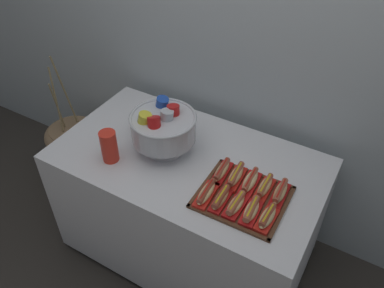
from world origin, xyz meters
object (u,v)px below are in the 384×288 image
at_px(serving_tray, 242,197).
at_px(punch_bowl, 163,127).
at_px(buffet_table, 188,206).
at_px(donut, 147,117).
at_px(hot_dog_4, 267,217).
at_px(cup_stack, 109,146).
at_px(hot_dog_7, 250,182).
at_px(hot_dog_9, 280,193).
at_px(hot_dog_6, 236,176).
at_px(hot_dog_3, 251,211).
at_px(hot_dog_0, 206,193).
at_px(hot_dog_2, 236,205).
at_px(floor_vase, 77,153).
at_px(hot_dog_8, 265,187).
at_px(hot_dog_1, 221,199).
at_px(hot_dog_5, 222,171).

bearing_deg(serving_tray, punch_bowl, 167.59).
relative_size(buffet_table, donut, 11.98).
height_order(hot_dog_4, cup_stack, cup_stack).
bearing_deg(serving_tray, hot_dog_7, 91.08).
bearing_deg(hot_dog_9, hot_dog_6, -178.92).
height_order(hot_dog_3, hot_dog_9, hot_dog_9).
bearing_deg(hot_dog_3, donut, 156.09).
xyz_separation_m(hot_dog_0, punch_bowl, (-0.36, 0.20, 0.12)).
distance_m(buffet_table, hot_dog_3, 0.63).
bearing_deg(cup_stack, hot_dog_2, 1.23).
bearing_deg(donut, cup_stack, -83.62).
xyz_separation_m(hot_dog_3, hot_dog_7, (-0.08, 0.16, -0.00)).
relative_size(floor_vase, donut, 8.52).
xyz_separation_m(hot_dog_8, donut, (-0.82, 0.20, -0.02)).
bearing_deg(hot_dog_8, hot_dog_9, 1.08).
bearing_deg(hot_dog_1, floor_vase, 165.08).
bearing_deg(donut, buffet_table, -24.36).
bearing_deg(hot_dog_2, cup_stack, -178.77).
height_order(buffet_table, hot_dog_7, hot_dog_7).
bearing_deg(serving_tray, hot_dog_2, -88.92).
bearing_deg(hot_dog_9, hot_dog_2, -131.19).
relative_size(floor_vase, hot_dog_9, 5.75).
xyz_separation_m(buffet_table, hot_dog_0, (0.22, -0.20, 0.41)).
bearing_deg(donut, floor_vase, -179.57).
height_order(buffet_table, hot_dog_8, hot_dog_8).
bearing_deg(cup_stack, hot_dog_9, 12.10).
relative_size(serving_tray, punch_bowl, 1.19).
xyz_separation_m(buffet_table, hot_dog_2, (0.37, -0.19, 0.41)).
distance_m(buffet_table, punch_bowl, 0.55).
bearing_deg(hot_dog_3, hot_dog_8, 91.08).
xyz_separation_m(hot_dog_0, hot_dog_4, (0.30, 0.01, 0.00)).
bearing_deg(hot_dog_8, hot_dog_1, -131.19).
xyz_separation_m(hot_dog_1, hot_dog_9, (0.22, 0.17, 0.00)).
bearing_deg(hot_dog_4, donut, 157.96).
bearing_deg(hot_dog_4, cup_stack, -178.79).
bearing_deg(punch_bowl, hot_dog_5, -5.22).
height_order(serving_tray, punch_bowl, punch_bowl).
height_order(hot_dog_4, hot_dog_6, same).
xyz_separation_m(buffet_table, serving_tray, (0.36, -0.11, 0.38)).
height_order(serving_tray, hot_dog_7, hot_dog_7).
distance_m(floor_vase, hot_dog_7, 1.57).
bearing_deg(hot_dog_9, hot_dog_1, -142.67).
height_order(buffet_table, hot_dog_5, hot_dog_5).
bearing_deg(hot_dog_7, hot_dog_4, -46.65).
bearing_deg(hot_dog_2, hot_dog_9, 48.81).
bearing_deg(hot_dog_7, donut, 164.86).
bearing_deg(hot_dog_9, donut, 167.47).
xyz_separation_m(hot_dog_7, cup_stack, (-0.70, -0.18, 0.05)).
xyz_separation_m(hot_dog_4, hot_dog_7, (-0.15, 0.16, -0.00)).
height_order(floor_vase, hot_dog_6, floor_vase).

